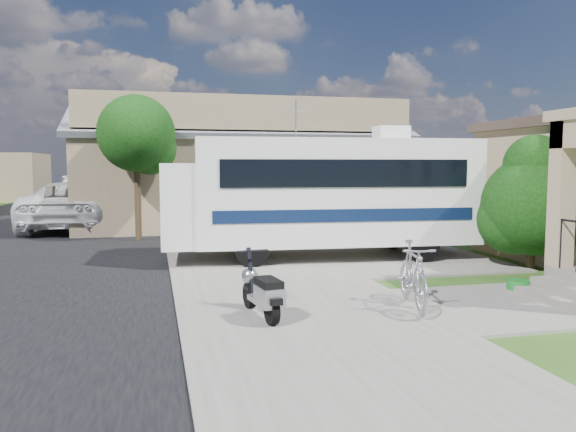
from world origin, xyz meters
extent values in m
plane|color=#214111|center=(0.00, 0.00, 0.00)|extent=(120.00, 120.00, 0.00)
cube|color=black|center=(-7.50, 10.00, 0.01)|extent=(9.00, 80.00, 0.02)
cube|color=#67645D|center=(-1.00, 10.00, 0.03)|extent=(4.00, 80.00, 0.06)
cube|color=#67645D|center=(1.50, 4.50, 0.03)|extent=(7.00, 6.00, 0.05)
cube|color=#67645D|center=(3.00, -1.00, 0.03)|extent=(4.00, 3.00, 0.05)
cube|color=black|center=(5.48, 2.70, 1.70)|extent=(0.04, 1.10, 1.20)
cube|color=#67645D|center=(3.35, -1.30, 0.08)|extent=(0.35, 2.16, 0.16)
cube|color=tan|center=(4.08, -0.28, 1.85)|extent=(0.35, 0.35, 2.70)
cube|color=#726447|center=(0.00, 14.00, 1.80)|extent=(12.00, 8.00, 3.60)
cube|color=#575962|center=(0.00, 12.00, 4.15)|extent=(12.50, 4.40, 1.78)
cube|color=#575962|center=(0.00, 16.00, 4.15)|extent=(12.50, 4.40, 1.78)
cube|color=#575962|center=(0.00, 14.00, 4.85)|extent=(12.50, 0.50, 0.22)
cube|color=#726447|center=(0.00, 10.10, 4.15)|extent=(11.76, 0.20, 1.30)
cylinder|color=#2F2015|center=(-3.80, 9.00, 1.57)|extent=(0.20, 0.20, 3.15)
sphere|color=black|center=(-3.80, 9.00, 3.38)|extent=(2.40, 2.40, 2.40)
sphere|color=black|center=(-3.40, 9.20, 2.93)|extent=(1.68, 1.68, 1.68)
cylinder|color=#2F2015|center=(-3.80, 19.00, 1.65)|extent=(0.20, 0.20, 3.29)
sphere|color=black|center=(-3.80, 19.00, 3.53)|extent=(2.40, 2.40, 2.40)
sphere|color=black|center=(-3.40, 19.20, 3.06)|extent=(1.68, 1.68, 1.68)
cylinder|color=#2F2015|center=(-3.80, 28.00, 1.50)|extent=(0.20, 0.20, 3.01)
sphere|color=black|center=(-3.80, 28.00, 3.22)|extent=(2.40, 2.40, 2.40)
sphere|color=black|center=(-3.40, 28.20, 2.79)|extent=(1.68, 1.68, 1.68)
cube|color=silver|center=(1.17, 4.40, 1.74)|extent=(7.11, 2.96, 2.59)
cube|color=silver|center=(-2.70, 4.66, 1.44)|extent=(0.96, 2.41, 1.99)
cube|color=black|center=(-2.88, 4.68, 1.99)|extent=(0.21, 2.11, 0.89)
cube|color=black|center=(1.08, 3.14, 2.21)|extent=(5.90, 0.44, 0.65)
cube|color=black|center=(1.25, 5.65, 2.21)|extent=(5.90, 0.44, 0.65)
cube|color=#0B1838|center=(1.08, 3.14, 1.22)|extent=(6.25, 0.45, 0.30)
cube|color=#0B1838|center=(1.25, 5.65, 1.22)|extent=(6.25, 0.45, 0.30)
cube|color=silver|center=(2.65, 4.29, 3.21)|extent=(0.84, 0.75, 0.35)
cylinder|color=#9999A0|center=(0.17, 4.46, 3.53)|extent=(0.04, 0.04, 0.99)
cylinder|color=black|center=(-1.13, 3.46, 0.45)|extent=(0.81, 0.33, 0.80)
cylinder|color=black|center=(-0.98, 5.64, 0.45)|extent=(0.81, 0.33, 0.80)
cylinder|color=black|center=(3.04, 3.17, 0.45)|extent=(0.81, 0.33, 0.80)
cylinder|color=black|center=(3.19, 5.35, 0.45)|extent=(0.81, 0.33, 0.80)
cylinder|color=#2F2015|center=(5.08, 1.85, 0.46)|extent=(0.18, 0.18, 0.91)
sphere|color=black|center=(5.08, 1.85, 1.48)|extent=(2.28, 2.28, 2.28)
sphere|color=black|center=(5.53, 2.19, 1.94)|extent=(1.83, 1.83, 1.83)
sphere|color=black|center=(4.73, 2.08, 1.14)|extent=(1.60, 1.60, 1.60)
sphere|color=black|center=(5.31, 1.51, 1.03)|extent=(1.37, 1.37, 1.37)
sphere|color=black|center=(5.08, 1.85, 2.40)|extent=(1.37, 1.37, 1.37)
cylinder|color=black|center=(-1.66, -1.33, 0.27)|extent=(0.17, 0.44, 0.42)
cylinder|color=black|center=(-1.81, -0.28, 0.27)|extent=(0.17, 0.44, 0.42)
cube|color=#9999A0|center=(-1.73, -0.85, 0.33)|extent=(0.36, 0.57, 0.08)
cube|color=#9999A0|center=(-1.68, -1.23, 0.47)|extent=(0.40, 0.57, 0.29)
cube|color=black|center=(-1.68, -1.19, 0.66)|extent=(0.37, 0.61, 0.12)
cube|color=black|center=(-1.64, -1.47, 0.45)|extent=(0.20, 0.22, 0.10)
cylinder|color=black|center=(-1.80, -0.35, 0.66)|extent=(0.12, 0.33, 0.80)
sphere|color=#9999A0|center=(-1.81, -0.28, 0.59)|extent=(0.27, 0.27, 0.27)
sphere|color=black|center=(-1.82, -0.20, 0.59)|extent=(0.12, 0.12, 0.12)
cylinder|color=black|center=(-1.79, -0.42, 1.03)|extent=(0.53, 0.11, 0.03)
cube|color=black|center=(-1.81, -0.28, 0.39)|extent=(0.17, 0.29, 0.06)
imported|color=#9999A0|center=(0.78, -0.92, 0.54)|extent=(0.90, 1.88, 1.09)
imported|color=white|center=(-6.15, 13.05, 0.89)|extent=(3.44, 6.61, 1.78)
imported|color=white|center=(-6.72, 20.16, 0.94)|extent=(3.17, 6.69, 1.88)
cylinder|color=#167023|center=(3.37, -0.07, 0.10)|extent=(0.43, 0.43, 0.19)
camera|label=1|loc=(-3.31, -9.22, 2.40)|focal=35.00mm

